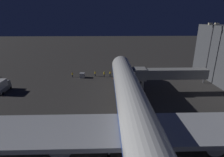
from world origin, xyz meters
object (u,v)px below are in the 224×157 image
object	(u,v)px
apron_floodlight_mast	(209,50)
airliner_at_gate	(137,120)
ops_van	(2,86)
traffic_cone_nose_starboard	(114,78)
ground_crew_under_port_wing	(104,74)
ground_crew_marshaller_fwd	(72,74)
baggage_container_mid_row	(82,75)
jet_bridge	(164,74)
ground_crew_by_belt_loader	(95,73)
traffic_cone_nose_port	(127,78)
ground_crew_near_nose_gear	(110,73)

from	to	relation	value
apron_floodlight_mast	airliner_at_gate	bearing A→B (deg)	48.19
ops_van	traffic_cone_nose_starboard	bearing A→B (deg)	-161.41
ground_crew_under_port_wing	ground_crew_marshaller_fwd	bearing A→B (deg)	0.86
airliner_at_gate	apron_floodlight_mast	size ratio (longest dim) A/B	3.82
baggage_container_mid_row	ops_van	bearing A→B (deg)	30.10
jet_bridge	ground_crew_by_belt_loader	world-z (taller)	jet_bridge
ground_crew_by_belt_loader	ops_van	bearing A→B (deg)	28.16
jet_bridge	apron_floodlight_mast	bearing A→B (deg)	-154.82
ops_van	ground_crew_marshaller_fwd	distance (m)	20.68
traffic_cone_nose_port	ground_crew_near_nose_gear	bearing A→B (deg)	-24.28
airliner_at_gate	ops_van	bearing A→B (deg)	-35.18
ground_crew_under_port_wing	traffic_cone_nose_port	xyz separation A→B (m)	(-7.54, 2.04, -0.74)
airliner_at_gate	baggage_container_mid_row	distance (m)	37.23
ground_crew_under_port_wing	traffic_cone_nose_port	distance (m)	7.85
jet_bridge	ground_crew_marshaller_fwd	xyz separation A→B (m)	(26.67, -13.75, -4.32)
apron_floodlight_mast	traffic_cone_nose_port	xyz separation A→B (m)	(23.30, -4.87, -10.09)
airliner_at_gate	ground_crew_marshaller_fwd	world-z (taller)	airliner_at_gate
jet_bridge	ground_crew_marshaller_fwd	size ratio (longest dim) A/B	10.94
ground_crew_near_nose_gear	traffic_cone_nose_port	distance (m)	6.08
ops_van	ground_crew_near_nose_gear	distance (m)	32.12
ground_crew_near_nose_gear	ground_crew_marshaller_fwd	size ratio (longest dim) A/B	1.04
airliner_at_gate	traffic_cone_nose_port	bearing A→B (deg)	-93.77
airliner_at_gate	apron_floodlight_mast	xyz separation A→B (m)	(-25.50, -28.51, 5.21)
apron_floodlight_mast	ground_crew_near_nose_gear	size ratio (longest dim) A/B	9.67
apron_floodlight_mast	ground_crew_by_belt_loader	size ratio (longest dim) A/B	9.87
traffic_cone_nose_starboard	ground_crew_under_port_wing	bearing A→B (deg)	-33.02
ground_crew_by_belt_loader	ground_crew_marshaller_fwd	size ratio (longest dim) A/B	1.02
jet_bridge	ops_van	distance (m)	43.54
ground_crew_by_belt_loader	ground_crew_marshaller_fwd	distance (m)	7.66
baggage_container_mid_row	traffic_cone_nose_port	size ratio (longest dim) A/B	2.96
ground_crew_under_port_wing	traffic_cone_nose_port	size ratio (longest dim) A/B	3.34
jet_bridge	ground_crew_under_port_wing	bearing A→B (deg)	-41.09
ops_van	traffic_cone_nose_port	world-z (taller)	ops_van
ground_crew_by_belt_loader	traffic_cone_nose_starboard	distance (m)	6.86
airliner_at_gate	apron_floodlight_mast	distance (m)	38.60
traffic_cone_nose_starboard	baggage_container_mid_row	bearing A→B (deg)	-7.32
jet_bridge	traffic_cone_nose_starboard	bearing A→B (deg)	-42.82
ground_crew_near_nose_gear	ground_crew_marshaller_fwd	world-z (taller)	ground_crew_near_nose_gear
ground_crew_marshaller_fwd	traffic_cone_nose_port	distance (m)	18.37
apron_floodlight_mast	ground_crew_near_nose_gear	world-z (taller)	apron_floodlight_mast
airliner_at_gate	ground_crew_by_belt_loader	bearing A→B (deg)	-76.82
ground_crew_near_nose_gear	ground_crew_under_port_wing	world-z (taller)	ground_crew_near_nose_gear
airliner_at_gate	traffic_cone_nose_port	xyz separation A→B (m)	(-2.20, -33.38, -4.88)
apron_floodlight_mast	ops_van	xyz separation A→B (m)	(58.26, 5.42, -8.61)
apron_floodlight_mast	ops_van	size ratio (longest dim) A/B	3.20
airliner_at_gate	traffic_cone_nose_starboard	bearing A→B (deg)	-86.23
airliner_at_gate	traffic_cone_nose_port	world-z (taller)	airliner_at_gate
traffic_cone_nose_port	airliner_at_gate	bearing A→B (deg)	86.23
ground_crew_under_port_wing	traffic_cone_nose_starboard	size ratio (longest dim) A/B	3.34
ground_crew_by_belt_loader	apron_floodlight_mast	bearing A→B (deg)	167.39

